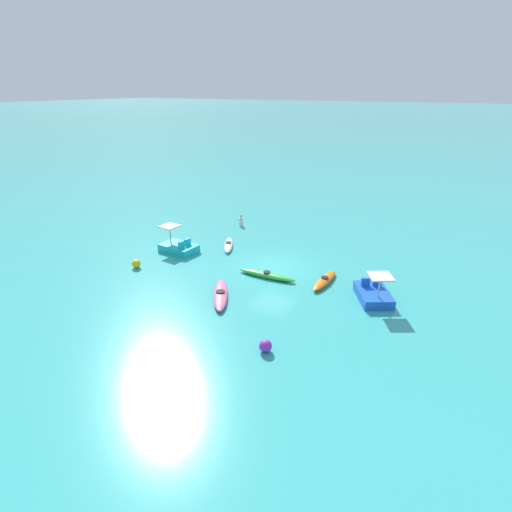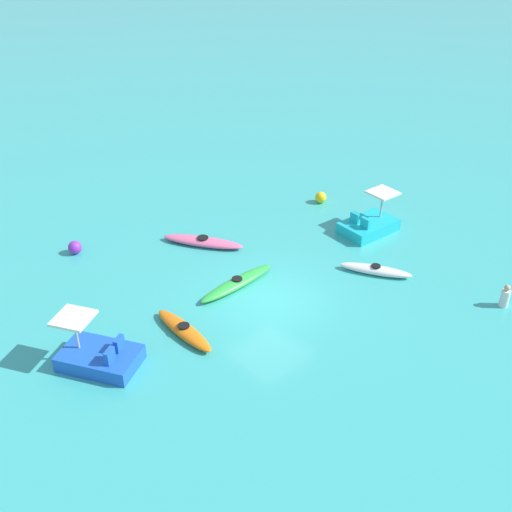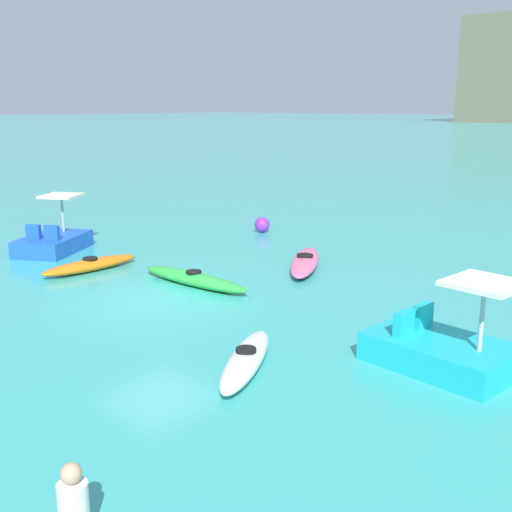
% 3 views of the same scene
% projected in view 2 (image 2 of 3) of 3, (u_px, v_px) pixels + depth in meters
% --- Properties ---
extents(ground_plane, '(600.00, 600.00, 0.00)m').
position_uv_depth(ground_plane, '(271.00, 300.00, 22.20)').
color(ground_plane, '#38ADA8').
extents(kayak_pink, '(2.45, 3.28, 0.37)m').
position_uv_depth(kayak_pink, '(203.00, 242.00, 25.48)').
color(kayak_pink, pink).
rests_on(kayak_pink, ground_plane).
extents(kayak_white, '(1.86, 2.68, 0.37)m').
position_uv_depth(kayak_white, '(375.00, 270.00, 23.62)').
color(kayak_white, white).
rests_on(kayak_white, ground_plane).
extents(kayak_orange, '(0.70, 2.90, 0.37)m').
position_uv_depth(kayak_orange, '(184.00, 330.00, 20.45)').
color(kayak_orange, orange).
rests_on(kayak_orange, ground_plane).
extents(kayak_green, '(3.52, 0.76, 0.37)m').
position_uv_depth(kayak_green, '(237.00, 283.00, 22.86)').
color(kayak_green, green).
rests_on(kayak_green, ground_plane).
extents(pedal_boat_blue, '(2.51, 2.83, 1.68)m').
position_uv_depth(pedal_boat_blue, '(99.00, 356.00, 19.08)').
color(pedal_boat_blue, blue).
rests_on(pedal_boat_blue, ground_plane).
extents(pedal_boat_cyan, '(2.55, 1.69, 1.68)m').
position_uv_depth(pedal_boat_cyan, '(369.00, 225.00, 26.37)').
color(pedal_boat_cyan, '#19B7C6').
rests_on(pedal_boat_cyan, ground_plane).
extents(buoy_yellow, '(0.53, 0.53, 0.53)m').
position_uv_depth(buoy_yellow, '(321.00, 197.00, 28.80)').
color(buoy_yellow, yellow).
rests_on(buoy_yellow, ground_plane).
extents(buoy_purple, '(0.54, 0.54, 0.54)m').
position_uv_depth(buoy_purple, '(75.00, 247.00, 24.86)').
color(buoy_purple, purple).
rests_on(buoy_purple, ground_plane).
extents(person_near_shore, '(0.33, 0.33, 0.88)m').
position_uv_depth(person_near_shore, '(505.00, 297.00, 21.70)').
color(person_near_shore, silver).
rests_on(person_near_shore, ground_plane).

